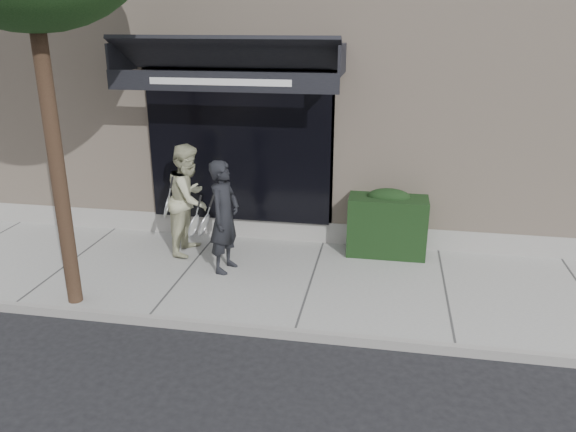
# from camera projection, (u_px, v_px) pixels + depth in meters

# --- Properties ---
(ground) EXTENTS (80.00, 80.00, 0.00)m
(ground) POSITION_uv_depth(u_px,v_px,m) (311.00, 286.00, 8.67)
(ground) COLOR black
(ground) RESTS_ON ground
(sidewalk) EXTENTS (20.00, 3.00, 0.12)m
(sidewalk) POSITION_uv_depth(u_px,v_px,m) (312.00, 282.00, 8.65)
(sidewalk) COLOR gray
(sidewalk) RESTS_ON ground
(curb) EXTENTS (20.00, 0.10, 0.14)m
(curb) POSITION_uv_depth(u_px,v_px,m) (295.00, 334.00, 7.21)
(curb) COLOR gray
(curb) RESTS_ON ground
(building_facade) EXTENTS (14.30, 8.04, 5.64)m
(building_facade) POSITION_uv_depth(u_px,v_px,m) (344.00, 75.00, 12.36)
(building_facade) COLOR #BFA992
(building_facade) RESTS_ON ground
(hedge) EXTENTS (1.30, 0.70, 1.14)m
(hedge) POSITION_uv_depth(u_px,v_px,m) (387.00, 223.00, 9.43)
(hedge) COLOR black
(hedge) RESTS_ON sidewalk
(pedestrian_front) EXTENTS (0.78, 0.79, 1.78)m
(pedestrian_front) POSITION_uv_depth(u_px,v_px,m) (224.00, 217.00, 8.66)
(pedestrian_front) COLOR black
(pedestrian_front) RESTS_ON sidewalk
(pedestrian_back) EXTENTS (0.74, 0.95, 1.87)m
(pedestrian_back) POSITION_uv_depth(u_px,v_px,m) (189.00, 199.00, 9.38)
(pedestrian_back) COLOR #BCBB96
(pedestrian_back) RESTS_ON sidewalk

